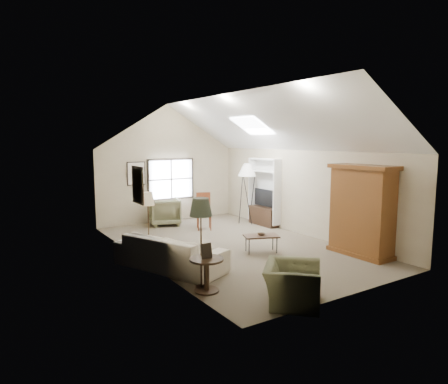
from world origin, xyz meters
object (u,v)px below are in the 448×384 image
armchair_far (165,212)px  side_table (207,275)px  side_chair (204,211)px  sofa (170,252)px  coffee_table (261,244)px  armchair_near (292,284)px  armoire (362,211)px

armchair_far → side_table: 6.09m
side_table → side_chair: 5.20m
armchair_far → sofa: bearing=82.7°
armchair_far → coffee_table: armchair_far is taller
sofa → armchair_near: bearing=174.8°
armchair_near → side_chair: size_ratio=0.92×
armoire → coffee_table: bearing=142.2°
armoire → sofa: 4.71m
coffee_table → side_table: side_table is taller
armoire → sofa: bearing=160.3°
armchair_near → side_table: (-0.97, 1.27, -0.03)m
armoire → side_table: size_ratio=3.46×
armchair_far → side_table: bearing=88.6°
armchair_near → armchair_far: (0.82, 7.09, 0.10)m
armoire → sofa: armoire is taller
armoire → armchair_near: size_ratio=2.08×
sofa → side_chair: bearing=-64.7°
armchair_near → side_chair: side_chair is taller
armchair_near → coffee_table: armchair_near is taller
sofa → side_table: size_ratio=3.99×
coffee_table → side_chair: bearing=88.5°
armoire → side_table: bearing=-179.6°
armoire → armchair_near: armoire is taller
coffee_table → side_table: bearing=-148.4°
sofa → side_chair: size_ratio=2.20×
armchair_near → side_chair: (1.58, 5.80, 0.23)m
sofa → armchair_near: size_ratio=2.39×
armchair_near → coffee_table: (1.50, 2.79, -0.13)m
side_chair → coffee_table: bearing=-67.0°
armoire → armchair_far: size_ratio=2.26×
armoire → side_chair: (-1.84, 4.50, -0.52)m
sofa → armchair_near: sofa is taller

